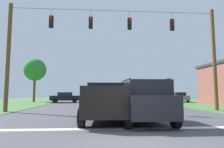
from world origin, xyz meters
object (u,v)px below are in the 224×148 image
(overhead_signal_span, at_px, (114,52))
(distant_car_oncoming, at_px, (65,97))
(distant_car_crossing_white, at_px, (109,97))
(suv_black, at_px, (142,100))
(tree_roadside_right, at_px, (35,70))
(pickup_truck, at_px, (106,102))
(distant_car_far_parked, at_px, (179,97))

(overhead_signal_span, bearing_deg, distant_car_oncoming, 113.60)
(distant_car_crossing_white, bearing_deg, suv_black, -88.52)
(distant_car_crossing_white, xyz_separation_m, tree_roadside_right, (-11.78, 0.58, 4.31))
(overhead_signal_span, xyz_separation_m, pickup_truck, (-0.88, -4.93, -3.76))
(distant_car_oncoming, xyz_separation_m, tree_roadside_right, (-5.20, 1.91, 4.31))
(distant_car_crossing_white, distance_m, tree_roadside_right, 12.56)
(pickup_truck, relative_size, distant_car_oncoming, 1.23)
(pickup_truck, height_order, distant_car_far_parked, pickup_truck)
(pickup_truck, xyz_separation_m, tree_roadside_right, (-10.56, 21.13, 4.13))
(overhead_signal_span, xyz_separation_m, distant_car_crossing_white, (0.34, 15.61, -3.94))
(overhead_signal_span, height_order, distant_car_crossing_white, overhead_signal_span)
(distant_car_far_parked, bearing_deg, distant_car_crossing_white, 172.85)
(distant_car_crossing_white, xyz_separation_m, distant_car_oncoming, (-6.58, -1.33, 0.00))
(pickup_truck, relative_size, distant_car_crossing_white, 1.26)
(distant_car_oncoming, bearing_deg, distant_car_far_parked, -0.11)
(distant_car_far_parked, bearing_deg, suv_black, -117.32)
(distant_car_crossing_white, distance_m, distant_car_oncoming, 6.71)
(suv_black, distance_m, tree_roadside_right, 25.49)
(distant_car_crossing_white, distance_m, distant_car_far_parked, 10.96)
(suv_black, bearing_deg, overhead_signal_span, 98.82)
(distant_car_crossing_white, xyz_separation_m, distant_car_far_parked, (10.88, -1.36, 0.00))
(suv_black, relative_size, distant_car_oncoming, 1.08)
(overhead_signal_span, bearing_deg, distant_car_crossing_white, 88.75)
(distant_car_crossing_white, bearing_deg, overhead_signal_span, -91.25)
(overhead_signal_span, bearing_deg, pickup_truck, -100.09)
(overhead_signal_span, distance_m, tree_roadside_right, 19.83)
(distant_car_far_parked, bearing_deg, overhead_signal_span, -128.21)
(suv_black, bearing_deg, distant_car_crossing_white, 91.48)
(overhead_signal_span, relative_size, distant_car_far_parked, 3.83)
(suv_black, relative_size, tree_roadside_right, 0.70)
(overhead_signal_span, height_order, distant_car_oncoming, overhead_signal_span)
(pickup_truck, relative_size, distant_car_far_parked, 1.25)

